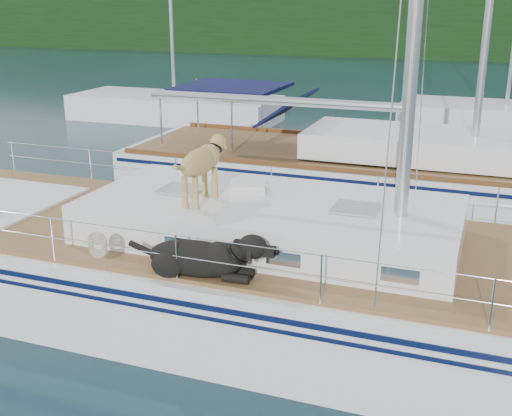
% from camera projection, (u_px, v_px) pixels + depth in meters
% --- Properties ---
extents(ground, '(120.00, 120.00, 0.00)m').
position_uv_depth(ground, '(221.00, 307.00, 9.83)').
color(ground, black).
rests_on(ground, ground).
extents(tree_line, '(90.00, 3.00, 6.00)m').
position_uv_depth(tree_line, '(454.00, 19.00, 48.97)').
color(tree_line, black).
rests_on(tree_line, ground).
extents(shore_bank, '(92.00, 1.00, 1.20)m').
position_uv_depth(shore_bank, '(452.00, 50.00, 50.79)').
color(shore_bank, '#595147').
rests_on(shore_bank, ground).
extents(main_sailboat, '(12.00, 3.80, 14.01)m').
position_uv_depth(main_sailboat, '(226.00, 268.00, 9.58)').
color(main_sailboat, white).
rests_on(main_sailboat, ground).
extents(neighbor_sailboat, '(11.00, 3.50, 13.30)m').
position_uv_depth(neighbor_sailboat, '(366.00, 176.00, 14.74)').
color(neighbor_sailboat, white).
rests_on(neighbor_sailboat, ground).
extents(bg_boat_west, '(8.00, 3.00, 11.65)m').
position_uv_depth(bg_boat_west, '(175.00, 109.00, 24.82)').
color(bg_boat_west, white).
rests_on(bg_boat_west, ground).
extents(bg_boat_center, '(7.20, 3.00, 11.65)m').
position_uv_depth(bg_boat_center, '(505.00, 119.00, 22.62)').
color(bg_boat_center, white).
rests_on(bg_boat_center, ground).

